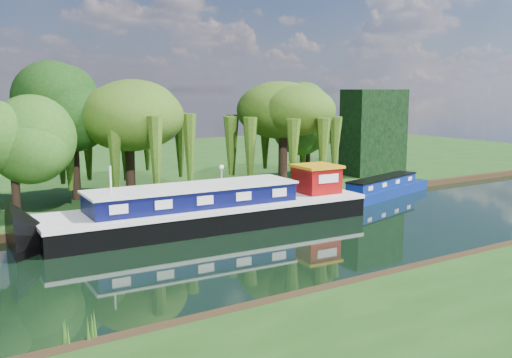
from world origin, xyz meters
TOP-DOWN VIEW (x-y plane):
  - ground at (0.00, 0.00)m, footprint 120.00×120.00m
  - far_bank at (0.00, 34.00)m, footprint 120.00×52.00m
  - dutch_barge at (-3.10, 5.12)m, footprint 20.88×5.69m
  - narrowboat at (12.84, 6.54)m, footprint 12.04×5.14m
  - red_dinghy at (-11.30, 5.04)m, footprint 3.89×3.25m
  - white_cruiser at (12.50, 6.96)m, footprint 2.29×2.10m
  - willow_left at (-5.00, 14.34)m, footprint 6.84×6.84m
  - willow_right at (6.49, 11.23)m, footprint 6.38×6.38m
  - tree_far_left at (-13.60, 10.31)m, footprint 4.59×4.59m
  - tree_far_mid at (-8.45, 16.27)m, footprint 5.55×5.55m
  - tree_far_right at (10.77, 13.57)m, footprint 4.51×4.51m
  - conifer_hedge at (19.00, 14.00)m, footprint 6.00×3.00m
  - lamppost at (0.50, 10.50)m, footprint 0.36×0.36m
  - mooring_posts at (-0.50, 8.40)m, footprint 19.16×0.16m
  - reeds_near at (6.87, -7.57)m, footprint 33.70×1.50m

SIDE VIEW (x-z plane):
  - ground at x=0.00m, z-range 0.00..0.00m
  - red_dinghy at x=-11.30m, z-range -0.35..0.35m
  - white_cruiser at x=12.50m, z-range -0.51..0.51m
  - far_bank at x=0.00m, z-range 0.00..0.45m
  - reeds_near at x=6.87m, z-range 0.00..1.10m
  - narrowboat at x=12.84m, z-range -0.25..1.49m
  - mooring_posts at x=-0.50m, z-range 0.45..1.45m
  - dutch_barge at x=-3.10m, z-range -1.10..3.26m
  - lamppost at x=0.50m, z-range 1.14..3.70m
  - conifer_hedge at x=19.00m, z-range 0.45..8.45m
  - tree_far_left at x=-13.60m, z-range 1.82..9.22m
  - tree_far_right at x=10.77m, z-range 1.85..9.23m
  - willow_right at x=6.49m, z-range 2.23..10.01m
  - willow_left at x=-5.00m, z-range 2.31..10.50m
  - tree_far_mid at x=-8.45m, z-range 2.17..11.25m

